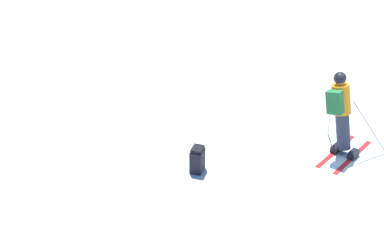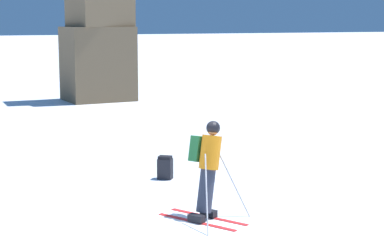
% 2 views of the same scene
% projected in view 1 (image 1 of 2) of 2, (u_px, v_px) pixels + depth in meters
% --- Properties ---
extents(ground_plane, '(300.00, 300.00, 0.00)m').
position_uv_depth(ground_plane, '(361.00, 166.00, 10.14)').
color(ground_plane, white).
extents(skier, '(1.37, 1.61, 1.69)m').
position_uv_depth(skier, '(341.00, 110.00, 10.18)').
color(skier, red).
rests_on(skier, ground).
extents(spare_backpack, '(0.37, 0.36, 0.50)m').
position_uv_depth(spare_backpack, '(197.00, 159.00, 9.89)').
color(spare_backpack, black).
rests_on(spare_backpack, ground).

